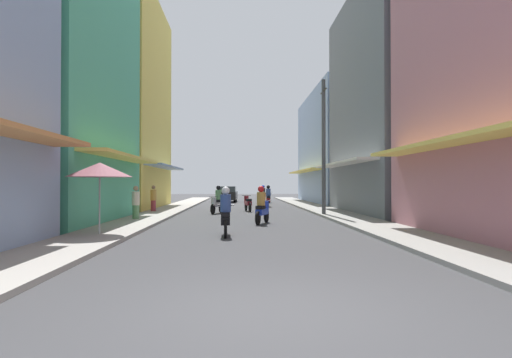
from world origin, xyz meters
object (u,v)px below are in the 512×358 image
(motorbike_maroon, at_px, (248,203))
(motorbike_red, at_px, (268,197))
(motorbike_blue, at_px, (262,207))
(parked_car, at_px, (227,194))
(pedestrian_foreground, at_px, (153,199))
(pedestrian_far, at_px, (136,204))
(vendor_umbrella, at_px, (100,170))
(motorbike_black, at_px, (226,214))
(motorbike_orange, at_px, (263,196))
(motorbike_silver, at_px, (217,201))
(utility_pole, at_px, (324,146))
(motorbike_white, at_px, (269,197))

(motorbike_maroon, distance_m, motorbike_red, 5.12)
(motorbike_blue, relative_size, parked_car, 0.42)
(motorbike_red, bearing_deg, motorbike_maroon, -108.36)
(pedestrian_foreground, bearing_deg, parked_car, 74.68)
(pedestrian_far, xyz_separation_m, vendor_umbrella, (0.24, -5.29, 1.32))
(motorbike_black, height_order, motorbike_orange, same)
(motorbike_silver, xyz_separation_m, pedestrian_foreground, (-3.68, 0.46, 0.09))
(vendor_umbrella, bearing_deg, pedestrian_foreground, 93.11)
(motorbike_blue, relative_size, motorbike_silver, 0.99)
(pedestrian_far, bearing_deg, vendor_umbrella, -87.39)
(motorbike_red, xyz_separation_m, motorbike_black, (-2.57, -16.35, 0.00))
(motorbike_maroon, relative_size, motorbike_black, 0.99)
(parked_car, height_order, utility_pole, utility_pole)
(pedestrian_foreground, xyz_separation_m, pedestrian_far, (0.33, -5.19, -0.00))
(motorbike_blue, distance_m, parked_car, 20.49)
(motorbike_maroon, bearing_deg, motorbike_white, 79.03)
(motorbike_black, xyz_separation_m, motorbike_silver, (-0.80, 9.80, 0.00))
(motorbike_blue, bearing_deg, parked_car, 95.79)
(vendor_umbrella, bearing_deg, utility_pole, 41.97)
(motorbike_blue, height_order, motorbike_silver, same)
(motorbike_white, distance_m, motorbike_orange, 2.83)
(motorbike_red, bearing_deg, motorbike_black, -98.95)
(motorbike_maroon, xyz_separation_m, vendor_umbrella, (-4.88, -11.71, 1.60))
(motorbike_maroon, height_order, motorbike_white, same)
(parked_car, bearing_deg, motorbike_red, -67.53)
(motorbike_red, distance_m, vendor_umbrella, 17.85)
(motorbike_orange, relative_size, pedestrian_foreground, 1.13)
(motorbike_orange, bearing_deg, motorbike_red, -87.70)
(motorbike_white, relative_size, motorbike_red, 1.00)
(motorbike_red, bearing_deg, motorbike_white, 85.07)
(motorbike_orange, relative_size, pedestrian_far, 1.14)
(motorbike_blue, xyz_separation_m, utility_pole, (3.42, 3.83, 2.92))
(parked_car, bearing_deg, pedestrian_foreground, -105.32)
(motorbike_white, bearing_deg, motorbike_orange, -103.90)
(motorbike_white, xyz_separation_m, utility_pole, (1.71, -14.94, 3.12))
(motorbike_silver, bearing_deg, parked_car, 89.48)
(pedestrian_foreground, distance_m, pedestrian_far, 5.20)
(motorbike_white, bearing_deg, motorbike_silver, -107.03)
(motorbike_silver, xyz_separation_m, pedestrian_far, (-3.35, -4.73, 0.08))
(pedestrian_foreground, bearing_deg, utility_pole, -15.76)
(motorbike_maroon, bearing_deg, parked_car, 97.32)
(parked_car, xyz_separation_m, utility_pole, (5.49, -16.55, 2.89))
(motorbike_maroon, xyz_separation_m, parked_car, (-1.63, 12.70, 0.24))
(parked_car, bearing_deg, pedestrian_far, -100.34)
(motorbike_black, distance_m, motorbike_silver, 9.83)
(motorbike_black, xyz_separation_m, motorbike_blue, (1.39, 3.80, 0.00))
(motorbike_orange, distance_m, parked_car, 5.34)
(pedestrian_far, bearing_deg, utility_pole, 15.96)
(motorbike_white, relative_size, motorbike_black, 1.00)
(motorbike_silver, height_order, utility_pole, utility_pole)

